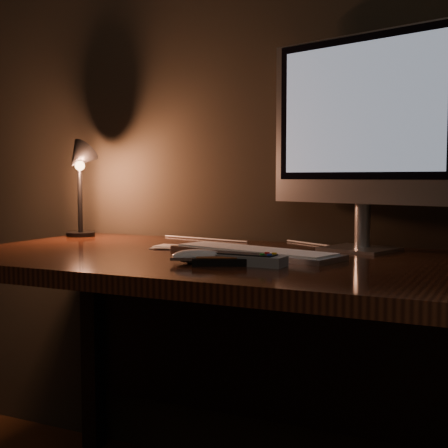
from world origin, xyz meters
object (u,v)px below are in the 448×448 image
at_px(tv_remote, 237,259).
at_px(desk_lamp, 79,171).
at_px(desk, 266,304).
at_px(monitor, 361,124).
at_px(keyboard, 254,252).
at_px(media_remote, 224,261).
at_px(mouse, 198,258).

xyz_separation_m(tv_remote, desk_lamp, (-0.73, 0.35, 0.20)).
distance_m(desk, monitor, 0.54).
distance_m(monitor, tv_remote, 0.53).
bearing_deg(monitor, keyboard, -118.15).
bearing_deg(media_remote, desk_lamp, 126.79).
xyz_separation_m(monitor, desk_lamp, (-0.91, -0.03, -0.12)).
distance_m(keyboard, tv_remote, 0.17).
bearing_deg(desk_lamp, media_remote, -35.30).
relative_size(monitor, tv_remote, 2.49).
height_order(monitor, tv_remote, monitor).
distance_m(mouse, desk_lamp, 0.77).
relative_size(desk, monitor, 2.80).
bearing_deg(keyboard, desk, 66.39).
bearing_deg(mouse, media_remote, -23.41).
bearing_deg(keyboard, monitor, 59.57).
relative_size(desk, desk_lamp, 4.99).
relative_size(mouse, desk_lamp, 0.37).
distance_m(media_remote, tv_remote, 0.03).
bearing_deg(tv_remote, desk, 93.97).
xyz_separation_m(media_remote, desk_lamp, (-0.71, 0.38, 0.21)).
bearing_deg(desk_lamp, keyboard, -21.94).
xyz_separation_m(mouse, tv_remote, (0.09, 0.02, 0.00)).
relative_size(keyboard, tv_remote, 2.04).
relative_size(monitor, mouse, 4.81).
xyz_separation_m(monitor, keyboard, (-0.22, -0.21, -0.33)).
relative_size(desk, mouse, 13.48).
relative_size(monitor, media_remote, 3.77).
relative_size(monitor, keyboard, 1.22).
bearing_deg(desk, media_remote, -92.74).
height_order(keyboard, media_remote, media_remote).
height_order(mouse, media_remote, media_remote).
bearing_deg(desk_lamp, tv_remote, -33.00).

